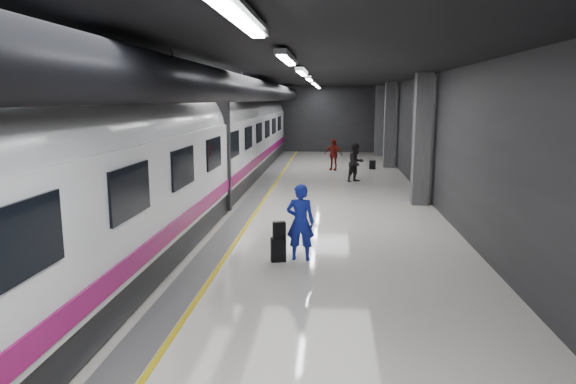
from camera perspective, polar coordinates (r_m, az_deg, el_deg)
name	(u,v)px	position (r m, az deg, el deg)	size (l,w,h in m)	color
ground	(284,214)	(16.42, -0.40, -2.48)	(40.00, 40.00, 0.00)	silver
platform_hall	(278,102)	(17.00, -1.09, 9.98)	(10.02, 40.02, 4.51)	black
train	(183,149)	(16.70, -11.61, 4.72)	(3.05, 38.00, 4.05)	black
traveler_main	(300,222)	(11.64, 1.39, -3.36)	(0.64, 0.42, 1.76)	#182EB6
suitcase_main	(278,250)	(11.67, -1.09, -6.42)	(0.33, 0.21, 0.54)	black
shoulder_bag	(279,230)	(11.56, -0.99, -4.23)	(0.28, 0.15, 0.37)	black
traveler_far_a	(356,163)	(22.95, 7.57, 3.24)	(0.83, 0.64, 1.70)	black
traveler_far_b	(333,154)	(26.71, 5.05, 4.17)	(0.94, 0.39, 1.61)	maroon
suitcase_far	(372,165)	(27.31, 9.36, 3.00)	(0.31, 0.20, 0.46)	black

